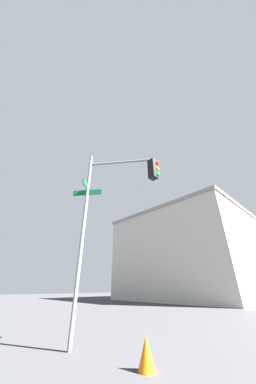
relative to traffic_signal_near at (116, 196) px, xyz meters
The scene contains 3 objects.
traffic_signal_near is the anchor object (origin of this frame).
building_stucco 28.61m from the traffic_signal_near, 110.12° to the left, with size 16.99×25.04×11.06m.
traffic_cone 4.35m from the traffic_signal_near, ahead, with size 0.36×0.36×0.58m, color orange.
Camera 1 is at (-1.89, -10.22, 1.46)m, focal length 17.22 mm.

